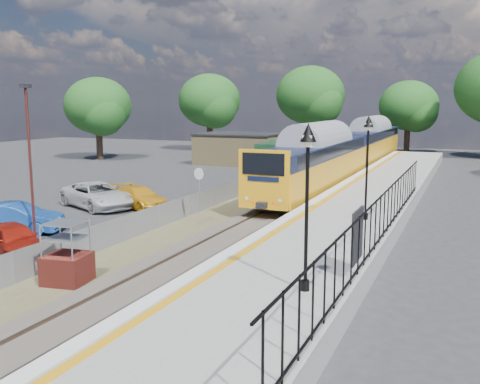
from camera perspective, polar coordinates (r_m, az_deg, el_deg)
The scene contains 18 objects.
ground at distance 20.89m, azimuth -4.59°, elevation -7.31°, with size 120.00×120.00×0.00m, color #2D2D30.
track_bed at distance 29.66m, azimuth 3.39°, elevation -2.13°, with size 5.90×80.00×0.29m.
platform at distance 26.75m, azimuth 11.61°, elevation -2.78°, with size 5.00×70.00×0.90m, color gray.
platform_edge at distance 27.15m, azimuth 7.38°, elevation -1.51°, with size 0.90×70.00×0.01m.
victorian_lamp_south at distance 14.31m, azimuth 7.22°, elevation 2.54°, with size 0.44×0.44×4.60m.
victorian_lamp_north at distance 24.07m, azimuth 13.48°, elevation 5.08°, with size 0.44×0.44×4.60m.
palisade_fence at distance 20.51m, azimuth 14.81°, elevation -2.62°, with size 0.12×26.00×2.00m.
wire_fence at distance 33.08m, azimuth -1.28°, elevation -0.02°, with size 0.06×52.00×1.20m.
outbuilding at distance 53.12m, azimuth 0.80°, elevation 4.52°, with size 10.80×10.10×3.12m.
tree_line at distance 60.19m, azimuth 15.97°, elevation 9.57°, with size 56.80×43.80×11.88m.
train at distance 46.34m, azimuth 11.63°, elevation 4.64°, with size 2.82×40.83×3.51m.
brick_plinth at distance 18.83m, azimuth -18.00°, elevation -6.33°, with size 1.54×1.54×2.16m.
speed_sign at distance 26.40m, azimuth -4.38°, elevation 0.61°, with size 0.58×0.16×2.90m.
carpark_lamp at distance 24.77m, azimuth -21.52°, elevation 3.88°, with size 0.25×0.50×6.82m.
car_red at distance 23.05m, azimuth -23.05°, elevation -4.70°, with size 1.61×4.00×1.36m, color #9C1B0E.
car_blue at distance 27.17m, azimuth -22.76°, elevation -2.58°, with size 1.50×4.31×1.42m, color #1A4A9F.
car_yellow at distance 31.68m, azimuth -10.75°, elevation -0.55°, with size 1.76×4.33×1.26m, color gold.
car_white at distance 32.21m, azimuth -15.01°, elevation -0.34°, with size 2.47×5.35×1.49m, color silver.
Camera 1 is at (9.46, -17.65, 5.97)m, focal length 40.00 mm.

